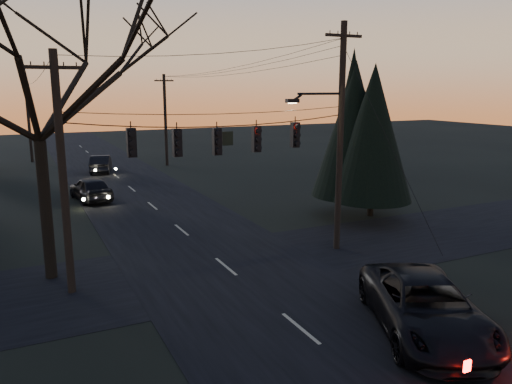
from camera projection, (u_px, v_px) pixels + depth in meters
name	position (u px, v px, depth m)	size (l,w,h in m)	color
main_road	(161.00, 213.00, 29.38)	(8.00, 120.00, 0.02)	black
cross_road	(226.00, 267.00, 20.57)	(60.00, 7.00, 0.02)	black
utility_pole_right	(336.00, 249.00, 22.92)	(5.00, 0.30, 10.00)	black
utility_pole_left	(72.00, 292.00, 18.01)	(1.80, 0.30, 8.50)	black
utility_pole_far_r	(167.00, 165.00, 47.59)	(1.80, 0.30, 8.50)	black
utility_pole_far_l	(32.00, 162.00, 49.73)	(0.30, 0.30, 8.00)	black
span_signal_assembly	(218.00, 140.00, 19.39)	(11.50, 0.44, 1.57)	black
bare_tree_left	(34.00, 82.00, 17.90)	(11.29, 11.29, 10.67)	black
evergreen_right	(374.00, 129.00, 27.85)	(4.64, 4.64, 8.76)	black
suv_near	(425.00, 307.00, 14.85)	(2.81, 6.08, 1.69)	black
sedan_oncoming_a	(91.00, 189.00, 32.53)	(1.86, 4.63, 1.58)	black
sedan_oncoming_b	(101.00, 164.00, 43.48)	(1.59, 4.55, 1.50)	black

